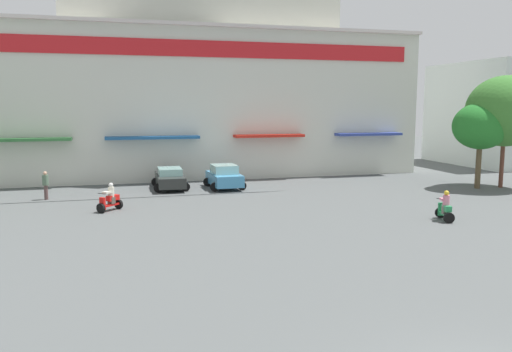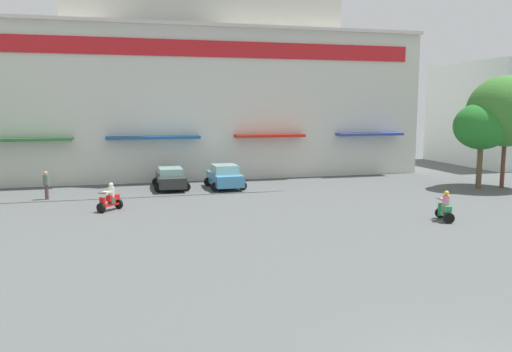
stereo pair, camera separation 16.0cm
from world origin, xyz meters
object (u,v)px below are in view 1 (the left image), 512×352
parked_car_1 (224,177)px  scooter_rider_0 (445,208)px  pedestrian_1 (46,184)px  plaza_tree_3 (505,111)px  plaza_tree_1 (481,126)px  scooter_rider_2 (110,199)px  parked_car_0 (170,178)px

parked_car_1 → scooter_rider_0: (8.44, -12.57, -0.19)m
scooter_rider_0 → pedestrian_1: (-19.62, 11.18, 0.36)m
plaza_tree_3 → scooter_rider_0: plaza_tree_3 is taller
scooter_rider_0 → pedestrian_1: pedestrian_1 is taller
plaza_tree_1 → pedestrian_1: (-27.85, 3.16, -3.24)m
plaza_tree_3 → parked_car_1: bearing=165.9°
plaza_tree_3 → scooter_rider_2: (-25.91, -1.20, -4.61)m
plaza_tree_3 → scooter_rider_2: plaza_tree_3 is taller
parked_car_0 → scooter_rider_0: 17.95m
scooter_rider_2 → plaza_tree_3: bearing=2.7°
scooter_rider_0 → scooter_rider_2: (-15.87, 6.73, 0.01)m
plaza_tree_1 → scooter_rider_2: plaza_tree_1 is taller
plaza_tree_1 → pedestrian_1: bearing=173.5°
plaza_tree_1 → plaza_tree_3: bearing=-2.8°
parked_car_0 → scooter_rider_2: (-3.84, -6.59, -0.11)m
plaza_tree_1 → scooter_rider_2: (-24.09, -1.30, -3.59)m
parked_car_1 → scooter_rider_2: bearing=-141.8°
parked_car_1 → scooter_rider_0: size_ratio=2.55×
scooter_rider_2 → pedestrian_1: pedestrian_1 is taller
plaza_tree_3 → parked_car_0: size_ratio=1.77×
parked_car_0 → pedestrian_1: (-7.59, -2.13, 0.25)m
plaza_tree_3 → scooter_rider_0: (-10.04, -7.93, -4.61)m
parked_car_0 → pedestrian_1: 7.89m
scooter_rider_0 → pedestrian_1: 22.59m
parked_car_0 → scooter_rider_2: scooter_rider_2 is taller
plaza_tree_3 → scooter_rider_0: 13.60m
parked_car_1 → pedestrian_1: (-11.19, -1.39, 0.17)m
scooter_rider_0 → pedestrian_1: bearing=150.3°
plaza_tree_1 → pedestrian_1: size_ratio=3.39×
pedestrian_1 → parked_car_0: bearing=15.7°
parked_car_0 → pedestrian_1: bearing=-164.3°
scooter_rider_2 → scooter_rider_0: bearing=-23.0°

